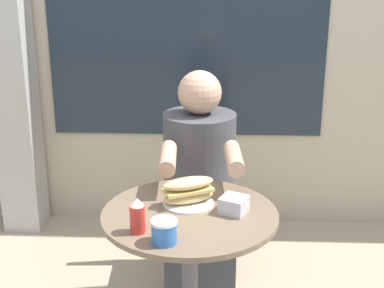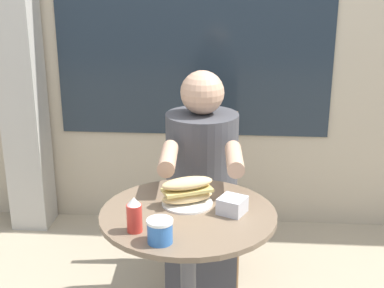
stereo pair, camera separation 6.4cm
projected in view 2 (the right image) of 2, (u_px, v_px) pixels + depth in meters
name	position (u px, v px, depth m)	size (l,w,h in m)	color
storefront_wall	(208.00, 1.00, 3.14)	(8.00, 0.09, 2.80)	#B7A88E
lattice_pillar	(17.00, 37.00, 3.12)	(0.23, 0.23, 2.40)	#B2ADA3
cafe_table	(188.00, 261.00, 2.02)	(0.65, 0.65, 0.74)	brown
diner_chair	(204.00, 180.00, 2.83)	(0.40, 0.40, 0.87)	brown
seated_diner	(201.00, 211.00, 2.50)	(0.35, 0.60, 1.16)	#424247
sandwich_on_plate	(187.00, 192.00, 2.00)	(0.21, 0.19, 0.11)	white
drink_cup	(160.00, 231.00, 1.73)	(0.09, 0.09, 0.08)	#336BB7
napkin_box	(232.00, 205.00, 1.94)	(0.12, 0.12, 0.06)	silver
condiment_bottle	(134.00, 215.00, 1.79)	(0.05, 0.05, 0.13)	red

